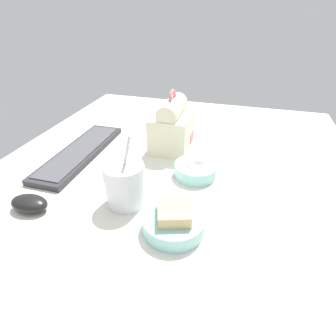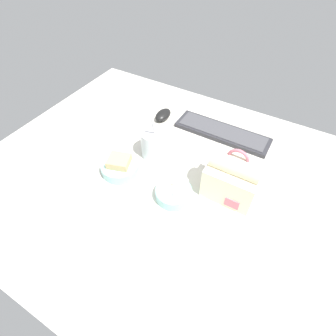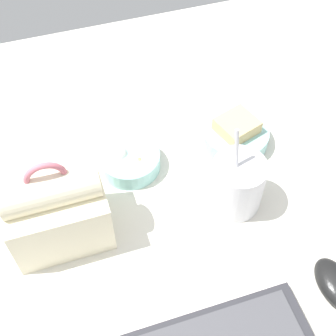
% 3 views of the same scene
% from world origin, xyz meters
% --- Properties ---
extents(desk_surface, '(1.40, 1.10, 0.02)m').
position_xyz_m(desk_surface, '(0.00, 0.00, 0.01)').
color(desk_surface, silver).
rests_on(desk_surface, ground).
extents(keyboard, '(0.39, 0.11, 0.02)m').
position_xyz_m(keyboard, '(0.07, 0.32, 0.03)').
color(keyboard, '#2D2D33').
rests_on(keyboard, desk_surface).
extents(lunch_bag, '(0.17, 0.13, 0.20)m').
position_xyz_m(lunch_bag, '(0.20, 0.05, 0.10)').
color(lunch_bag, '#EFE5C1').
rests_on(lunch_bag, desk_surface).
extents(soup_cup, '(0.10, 0.10, 0.18)m').
position_xyz_m(soup_cup, '(-0.12, 0.08, 0.08)').
color(soup_cup, silver).
rests_on(soup_cup, desk_surface).
extents(bento_bowl_sandwich, '(0.14, 0.14, 0.06)m').
position_xyz_m(bento_bowl_sandwich, '(-0.17, -0.06, 0.04)').
color(bento_bowl_sandwich, '#93D1CC').
rests_on(bento_bowl_sandwich, desk_surface).
extents(bento_bowl_snacks, '(0.12, 0.12, 0.05)m').
position_xyz_m(bento_bowl_snacks, '(0.05, -0.06, 0.04)').
color(bento_bowl_snacks, '#93D1CC').
rests_on(bento_bowl_snacks, desk_surface).
extents(computer_mouse, '(0.06, 0.09, 0.04)m').
position_xyz_m(computer_mouse, '(-0.20, 0.29, 0.04)').
color(computer_mouse, black).
rests_on(computer_mouse, desk_surface).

